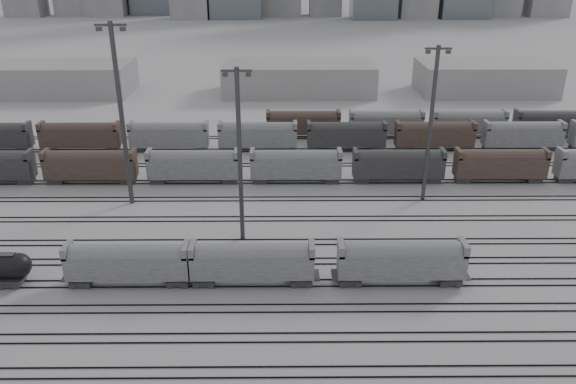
{
  "coord_description": "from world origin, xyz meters",
  "views": [
    {
      "loc": [
        6.04,
        -54.86,
        36.1
      ],
      "look_at": [
        6.59,
        18.66,
        4.0
      ],
      "focal_mm": 35.0,
      "sensor_mm": 36.0,
      "label": 1
    }
  ],
  "objects_px": {
    "hopper_car_c": "(401,259)",
    "light_mast_c": "(240,153)",
    "hopper_car_b": "(252,260)",
    "hopper_car_a": "(128,261)"
  },
  "relations": [
    {
      "from": "hopper_car_b",
      "to": "light_mast_c",
      "type": "xyz_separation_m",
      "value": [
        -1.95,
        11.18,
        9.1
      ]
    },
    {
      "from": "hopper_car_b",
      "to": "hopper_car_c",
      "type": "bearing_deg",
      "value": 0.0
    },
    {
      "from": "hopper_car_c",
      "to": "light_mast_c",
      "type": "distance_m",
      "value": 23.87
    },
    {
      "from": "hopper_car_c",
      "to": "light_mast_c",
      "type": "xyz_separation_m",
      "value": [
        -19.07,
        11.18,
        9.01
      ]
    },
    {
      "from": "hopper_car_b",
      "to": "hopper_car_c",
      "type": "xyz_separation_m",
      "value": [
        17.12,
        0.0,
        0.1
      ]
    },
    {
      "from": "hopper_car_a",
      "to": "hopper_car_c",
      "type": "distance_m",
      "value": 31.4
    },
    {
      "from": "hopper_car_b",
      "to": "hopper_car_c",
      "type": "distance_m",
      "value": 17.12
    },
    {
      "from": "hopper_car_b",
      "to": "light_mast_c",
      "type": "distance_m",
      "value": 14.55
    },
    {
      "from": "hopper_car_c",
      "to": "light_mast_c",
      "type": "relative_size",
      "value": 0.64
    },
    {
      "from": "hopper_car_c",
      "to": "hopper_car_a",
      "type": "bearing_deg",
      "value": 180.0
    }
  ]
}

